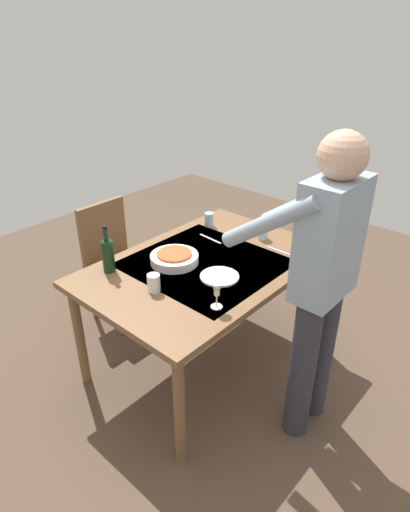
{
  "coord_description": "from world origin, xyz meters",
  "views": [
    {
      "loc": [
        1.75,
        1.57,
        2.07
      ],
      "look_at": [
        0.0,
        0.0,
        0.81
      ],
      "focal_mm": 30.41,
      "sensor_mm": 36.0,
      "label": 1
    }
  ],
  "objects_px": {
    "dining_table": "(205,273)",
    "wine_bottle": "(108,255)",
    "water_cup_far_left": "(209,219)",
    "dinner_plate_near": "(220,277)",
    "water_cup_near_left": "(263,232)",
    "wine_glass_left": "(217,290)",
    "serving_bowl_pasta": "(174,258)",
    "person_server": "(321,278)",
    "chair_near": "(113,254)",
    "water_cup_near_right": "(153,283)"
  },
  "relations": [
    {
      "from": "person_server",
      "to": "water_cup_near_left",
      "type": "distance_m",
      "value": 0.9
    },
    {
      "from": "water_cup_near_left",
      "to": "water_cup_near_right",
      "type": "xyz_separation_m",
      "value": [
        0.95,
        -0.06,
        0.0
      ]
    },
    {
      "from": "wine_bottle",
      "to": "water_cup_near_right",
      "type": "height_order",
      "value": "wine_bottle"
    },
    {
      "from": "chair_near",
      "to": "water_cup_far_left",
      "type": "relative_size",
      "value": 9.04
    },
    {
      "from": "dining_table",
      "to": "water_cup_far_left",
      "type": "xyz_separation_m",
      "value": [
        -0.44,
        -0.35,
        0.12
      ]
    },
    {
      "from": "serving_bowl_pasta",
      "to": "person_server",
      "type": "bearing_deg",
      "value": 97.61
    },
    {
      "from": "person_server",
      "to": "serving_bowl_pasta",
      "type": "bearing_deg",
      "value": -82.39
    },
    {
      "from": "water_cup_far_left",
      "to": "serving_bowl_pasta",
      "type": "xyz_separation_m",
      "value": [
        0.56,
        0.21,
        -0.02
      ]
    },
    {
      "from": "water_cup_near_left",
      "to": "water_cup_far_left",
      "type": "xyz_separation_m",
      "value": [
        0.09,
        -0.42,
        0.0
      ]
    },
    {
      "from": "water_cup_near_right",
      "to": "dining_table",
      "type": "bearing_deg",
      "value": 179.68
    },
    {
      "from": "water_cup_far_left",
      "to": "water_cup_near_right",
      "type": "bearing_deg",
      "value": 22.18
    },
    {
      "from": "water_cup_near_left",
      "to": "serving_bowl_pasta",
      "type": "xyz_separation_m",
      "value": [
        0.65,
        -0.21,
        -0.02
      ]
    },
    {
      "from": "water_cup_far_left",
      "to": "dining_table",
      "type": "bearing_deg",
      "value": 38.88
    },
    {
      "from": "water_cup_far_left",
      "to": "serving_bowl_pasta",
      "type": "distance_m",
      "value": 0.6
    },
    {
      "from": "dining_table",
      "to": "water_cup_far_left",
      "type": "height_order",
      "value": "water_cup_far_left"
    },
    {
      "from": "chair_near",
      "to": "water_cup_far_left",
      "type": "bearing_deg",
      "value": 132.78
    },
    {
      "from": "chair_near",
      "to": "person_server",
      "type": "height_order",
      "value": "person_server"
    },
    {
      "from": "dining_table",
      "to": "water_cup_far_left",
      "type": "bearing_deg",
      "value": -141.12
    },
    {
      "from": "serving_bowl_pasta",
      "to": "chair_near",
      "type": "bearing_deg",
      "value": -95.17
    },
    {
      "from": "water_cup_near_right",
      "to": "serving_bowl_pasta",
      "type": "xyz_separation_m",
      "value": [
        -0.3,
        -0.14,
        -0.02
      ]
    },
    {
      "from": "wine_glass_left",
      "to": "serving_bowl_pasta",
      "type": "relative_size",
      "value": 0.5
    },
    {
      "from": "water_cup_far_left",
      "to": "dinner_plate_near",
      "type": "relative_size",
      "value": 0.44
    },
    {
      "from": "person_server",
      "to": "serving_bowl_pasta",
      "type": "height_order",
      "value": "person_server"
    },
    {
      "from": "wine_bottle",
      "to": "water_cup_far_left",
      "type": "distance_m",
      "value": 0.9
    },
    {
      "from": "water_cup_near_right",
      "to": "dinner_plate_near",
      "type": "height_order",
      "value": "water_cup_near_right"
    },
    {
      "from": "water_cup_near_right",
      "to": "wine_glass_left",
      "type": "bearing_deg",
      "value": 106.91
    },
    {
      "from": "dining_table",
      "to": "person_server",
      "type": "xyz_separation_m",
      "value": [
        -0.0,
        0.77,
        0.27
      ]
    },
    {
      "from": "water_cup_near_left",
      "to": "chair_near",
      "type": "bearing_deg",
      "value": -58.49
    },
    {
      "from": "water_cup_far_left",
      "to": "chair_near",
      "type": "bearing_deg",
      "value": -47.22
    },
    {
      "from": "wine_bottle",
      "to": "water_cup_near_left",
      "type": "height_order",
      "value": "wine_bottle"
    },
    {
      "from": "person_server",
      "to": "water_cup_far_left",
      "type": "relative_size",
      "value": 16.79
    },
    {
      "from": "water_cup_near_left",
      "to": "water_cup_far_left",
      "type": "bearing_deg",
      "value": -78.07
    },
    {
      "from": "wine_glass_left",
      "to": "water_cup_near_right",
      "type": "bearing_deg",
      "value": -73.09
    },
    {
      "from": "chair_near",
      "to": "dinner_plate_near",
      "type": "relative_size",
      "value": 3.96
    },
    {
      "from": "chair_near",
      "to": "serving_bowl_pasta",
      "type": "height_order",
      "value": "chair_near"
    },
    {
      "from": "wine_glass_left",
      "to": "dining_table",
      "type": "bearing_deg",
      "value": -130.87
    },
    {
      "from": "person_server",
      "to": "wine_glass_left",
      "type": "relative_size",
      "value": 11.19
    },
    {
      "from": "dining_table",
      "to": "wine_bottle",
      "type": "xyz_separation_m",
      "value": [
        0.45,
        -0.36,
        0.18
      ]
    },
    {
      "from": "wine_bottle",
      "to": "wine_glass_left",
      "type": "height_order",
      "value": "wine_bottle"
    },
    {
      "from": "serving_bowl_pasta",
      "to": "dining_table",
      "type": "bearing_deg",
      "value": 129.82
    },
    {
      "from": "dining_table",
      "to": "serving_bowl_pasta",
      "type": "xyz_separation_m",
      "value": [
        0.12,
        -0.15,
        0.11
      ]
    },
    {
      "from": "water_cup_near_right",
      "to": "water_cup_far_left",
      "type": "relative_size",
      "value": 1.02
    },
    {
      "from": "dinner_plate_near",
      "to": "wine_glass_left",
      "type": "bearing_deg",
      "value": 37.21
    },
    {
      "from": "dining_table",
      "to": "water_cup_near_left",
      "type": "relative_size",
      "value": 15.39
    },
    {
      "from": "wine_bottle",
      "to": "dinner_plate_near",
      "type": "height_order",
      "value": "wine_bottle"
    },
    {
      "from": "chair_near",
      "to": "wine_glass_left",
      "type": "bearing_deg",
      "value": 78.31
    },
    {
      "from": "person_server",
      "to": "wine_glass_left",
      "type": "xyz_separation_m",
      "value": [
        0.31,
        -0.41,
        -0.1
      ]
    },
    {
      "from": "person_server",
      "to": "water_cup_far_left",
      "type": "xyz_separation_m",
      "value": [
        -0.44,
        -1.12,
        -0.15
      ]
    },
    {
      "from": "wine_glass_left",
      "to": "water_cup_near_left",
      "type": "height_order",
      "value": "wine_glass_left"
    },
    {
      "from": "dinner_plate_near",
      "to": "wine_bottle",
      "type": "bearing_deg",
      "value": -54.84
    }
  ]
}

